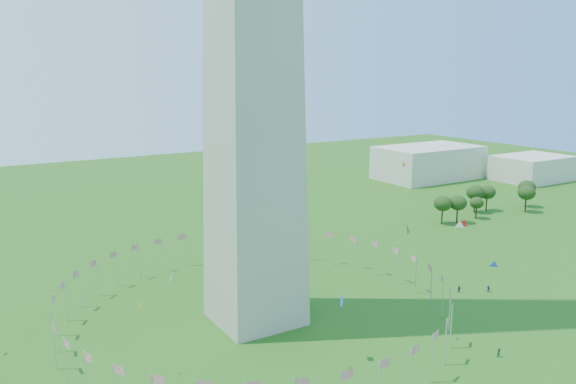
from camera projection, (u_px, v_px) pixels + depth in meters
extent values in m
cylinder|color=silver|center=(398.00, 266.00, 139.22)|extent=(0.24, 0.24, 9.00)
cylinder|color=silver|center=(378.00, 259.00, 144.72)|extent=(0.24, 0.24, 9.00)
cylinder|color=silver|center=(356.00, 253.00, 149.44)|extent=(0.24, 0.24, 9.00)
cylinder|color=silver|center=(333.00, 249.00, 153.23)|extent=(0.24, 0.24, 9.00)
cylinder|color=silver|center=(309.00, 245.00, 155.98)|extent=(0.24, 0.24, 9.00)
cylinder|color=silver|center=(285.00, 244.00, 157.60)|extent=(0.24, 0.24, 9.00)
cylinder|color=silver|center=(261.00, 243.00, 158.05)|extent=(0.24, 0.24, 9.00)
cylinder|color=silver|center=(236.00, 244.00, 157.32)|extent=(0.24, 0.24, 9.00)
cylinder|color=silver|center=(211.00, 246.00, 155.41)|extent=(0.24, 0.24, 9.00)
cylinder|color=silver|center=(186.00, 250.00, 152.40)|extent=(0.24, 0.24, 9.00)
cylinder|color=silver|center=(162.00, 254.00, 148.37)|extent=(0.24, 0.24, 9.00)
cylinder|color=silver|center=(139.00, 261.00, 143.45)|extent=(0.24, 0.24, 9.00)
cylinder|color=silver|center=(117.00, 268.00, 137.78)|extent=(0.24, 0.24, 9.00)
cylinder|color=silver|center=(97.00, 278.00, 131.54)|extent=(0.24, 0.24, 9.00)
cylinder|color=silver|center=(80.00, 288.00, 124.92)|extent=(0.24, 0.24, 9.00)
cylinder|color=silver|center=(66.00, 301.00, 118.11)|extent=(0.24, 0.24, 9.00)
cylinder|color=silver|center=(56.00, 315.00, 111.33)|extent=(0.24, 0.24, 9.00)
cylinder|color=silver|center=(52.00, 330.00, 104.79)|extent=(0.24, 0.24, 9.00)
cylinder|color=silver|center=(55.00, 346.00, 98.67)|extent=(0.24, 0.24, 9.00)
cylinder|color=silver|center=(66.00, 362.00, 93.17)|extent=(0.24, 0.24, 9.00)
cylinder|color=silver|center=(86.00, 377.00, 88.45)|extent=(0.24, 0.24, 9.00)
cylinder|color=silver|center=(410.00, 374.00, 89.51)|extent=(0.24, 0.24, 9.00)
cylinder|color=silver|center=(432.00, 358.00, 94.44)|extent=(0.24, 0.24, 9.00)
cylinder|color=silver|center=(446.00, 342.00, 100.11)|extent=(0.24, 0.24, 9.00)
cylinder|color=silver|center=(451.00, 326.00, 106.35)|extent=(0.24, 0.24, 9.00)
cylinder|color=silver|center=(450.00, 311.00, 112.97)|extent=(0.24, 0.24, 9.00)
cylinder|color=silver|center=(443.00, 298.00, 119.77)|extent=(0.24, 0.24, 9.00)
cylinder|color=silver|center=(431.00, 286.00, 126.55)|extent=(0.24, 0.24, 9.00)
cylinder|color=silver|center=(416.00, 275.00, 133.10)|extent=(0.24, 0.24, 9.00)
cube|color=beige|center=(428.00, 162.00, 277.88)|extent=(50.00, 30.00, 16.00)
cube|color=beige|center=(532.00, 168.00, 273.48)|extent=(35.00, 25.00, 12.00)
imported|color=#1B452A|center=(499.00, 353.00, 103.72)|extent=(0.96, 0.82, 1.72)
imported|color=#2F1A4F|center=(459.00, 289.00, 134.43)|extent=(1.50, 0.80, 1.54)
imported|color=#212E4E|center=(488.00, 289.00, 134.61)|extent=(0.77, 1.52, 1.58)
plane|color=red|center=(463.00, 224.00, 119.32)|extent=(2.25, 1.56, 2.58)
plane|color=white|center=(171.00, 278.00, 70.84)|extent=(0.58, 1.53, 1.45)
plane|color=yellow|center=(140.00, 305.00, 95.35)|extent=(1.16, 0.87, 1.36)
plane|color=orange|center=(284.00, 238.00, 94.22)|extent=(1.68, 1.54, 1.77)
plane|color=white|center=(405.00, 190.00, 120.28)|extent=(0.69, 0.94, 1.16)
plane|color=blue|center=(494.00, 265.00, 111.83)|extent=(1.85, 1.53, 1.66)
plane|color=blue|center=(342.00, 301.00, 100.51)|extent=(1.79, 1.05, 2.01)
plane|color=orange|center=(404.00, 164.00, 110.45)|extent=(1.07, 0.22, 1.06)
plane|color=blue|center=(408.00, 230.00, 105.63)|extent=(2.19, 1.75, 2.13)
plane|color=white|center=(460.00, 225.00, 111.01)|extent=(1.32, 2.44, 2.31)
ellipsoid|color=#274717|center=(442.00, 210.00, 194.15)|extent=(6.27, 6.27, 9.79)
ellipsoid|color=#274717|center=(457.00, 210.00, 195.45)|extent=(6.22, 6.22, 9.72)
ellipsoid|color=#274717|center=(476.00, 208.00, 201.62)|extent=(4.99, 4.99, 7.80)
ellipsoid|color=#274717|center=(475.00, 199.00, 209.94)|extent=(6.66, 6.66, 10.40)
ellipsoid|color=#274717|center=(487.00, 198.00, 212.81)|extent=(6.17, 6.17, 9.64)
ellipsoid|color=#274717|center=(526.00, 199.00, 210.73)|extent=(6.39, 6.39, 9.98)
ellipsoid|color=#274717|center=(526.00, 194.00, 219.00)|extent=(6.64, 6.64, 10.37)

